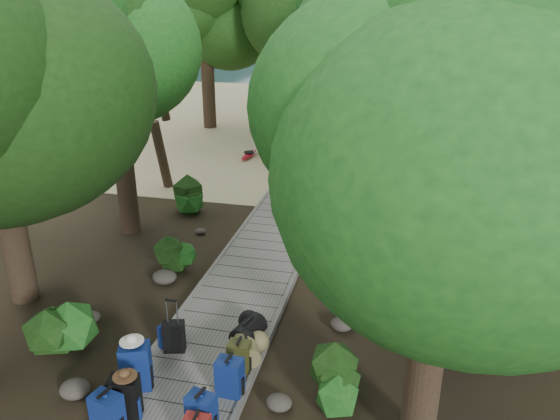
% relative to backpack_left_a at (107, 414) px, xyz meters
% --- Properties ---
extents(ground, '(120.00, 120.00, 0.00)m').
position_rel_backpack_left_a_xyz_m(ground, '(0.66, 4.33, -0.51)').
color(ground, black).
rests_on(ground, ground).
extents(sand_beach, '(40.00, 22.00, 0.02)m').
position_rel_backpack_left_a_xyz_m(sand_beach, '(0.66, 20.33, -0.50)').
color(sand_beach, tan).
rests_on(sand_beach, ground).
extents(distant_hill, '(32.00, 16.00, 12.00)m').
position_rel_backpack_left_a_xyz_m(distant_hill, '(-39.34, 52.33, -0.51)').
color(distant_hill, black).
rests_on(distant_hill, ground).
extents(boardwalk, '(2.00, 12.00, 0.12)m').
position_rel_backpack_left_a_xyz_m(boardwalk, '(0.66, 5.33, -0.45)').
color(boardwalk, gray).
rests_on(boardwalk, ground).
extents(backpack_left_a, '(0.48, 0.38, 0.79)m').
position_rel_backpack_left_a_xyz_m(backpack_left_a, '(0.00, 0.00, 0.00)').
color(backpack_left_a, navy).
rests_on(backpack_left_a, boardwalk).
extents(backpack_left_b, '(0.47, 0.37, 0.78)m').
position_rel_backpack_left_a_xyz_m(backpack_left_b, '(0.05, 0.40, -0.00)').
color(backpack_left_b, black).
rests_on(backpack_left_b, boardwalk).
extents(backpack_left_c, '(0.55, 0.47, 0.87)m').
position_rel_backpack_left_a_xyz_m(backpack_left_c, '(-0.10, 1.06, 0.04)').
color(backpack_left_c, navy).
rests_on(backpack_left_c, boardwalk).
extents(backpack_left_d, '(0.39, 0.33, 0.50)m').
position_rel_backpack_left_a_xyz_m(backpack_left_d, '(-0.02, 2.13, -0.15)').
color(backpack_left_d, navy).
rests_on(backpack_left_d, boardwalk).
extents(backpack_right_b, '(0.45, 0.36, 0.72)m').
position_rel_backpack_left_a_xyz_m(backpack_right_b, '(1.26, 0.37, -0.03)').
color(backpack_right_b, navy).
rests_on(backpack_right_b, boardwalk).
extents(backpack_right_c, '(0.42, 0.31, 0.70)m').
position_rel_backpack_left_a_xyz_m(backpack_right_c, '(1.40, 1.24, -0.05)').
color(backpack_right_c, navy).
rests_on(backpack_right_c, boardwalk).
extents(backpack_right_d, '(0.37, 0.27, 0.56)m').
position_rel_backpack_left_a_xyz_m(backpack_right_d, '(1.36, 1.87, -0.11)').
color(backpack_right_d, '#363A18').
rests_on(backpack_right_d, boardwalk).
extents(duffel_right_khaki, '(0.62, 0.71, 0.40)m').
position_rel_backpack_left_a_xyz_m(duffel_right_khaki, '(1.41, 2.12, -0.19)').
color(duffel_right_khaki, olive).
rests_on(duffel_right_khaki, boardwalk).
extents(duffel_right_black, '(0.58, 0.75, 0.42)m').
position_rel_backpack_left_a_xyz_m(duffel_right_black, '(1.29, 2.63, -0.18)').
color(duffel_right_black, black).
rests_on(duffel_right_black, boardwalk).
extents(suitcase_on_boardwalk, '(0.42, 0.30, 0.58)m').
position_rel_backpack_left_a_xyz_m(suitcase_on_boardwalk, '(0.10, 2.07, -0.10)').
color(suitcase_on_boardwalk, black).
rests_on(suitcase_on_boardwalk, boardwalk).
extents(lone_suitcase_on_sand, '(0.48, 0.29, 0.74)m').
position_rel_backpack_left_a_xyz_m(lone_suitcase_on_sand, '(1.02, 12.32, -0.13)').
color(lone_suitcase_on_sand, black).
rests_on(lone_suitcase_on_sand, sand_beach).
extents(hat_brown, '(0.35, 0.35, 0.11)m').
position_rel_backpack_left_a_xyz_m(hat_brown, '(0.12, 0.36, 0.44)').
color(hat_brown, '#51351E').
rests_on(hat_brown, backpack_left_b).
extents(hat_white, '(0.38, 0.38, 0.13)m').
position_rel_backpack_left_a_xyz_m(hat_white, '(-0.11, 1.05, 0.54)').
color(hat_white, silver).
rests_on(hat_white, backpack_left_c).
extents(kayak, '(0.82, 2.92, 0.29)m').
position_rel_backpack_left_a_xyz_m(kayak, '(-2.06, 14.22, -0.35)').
color(kayak, '#A00D19').
rests_on(kayak, sand_beach).
extents(sun_lounger, '(0.88, 2.06, 0.64)m').
position_rel_backpack_left_a_xyz_m(sun_lounger, '(3.24, 13.28, -0.17)').
color(sun_lounger, silver).
rests_on(sun_lounger, sand_beach).
extents(tree_right_a, '(4.24, 4.24, 7.06)m').
position_rel_backpack_left_a_xyz_m(tree_right_a, '(4.27, 0.99, 3.02)').
color(tree_right_a, black).
rests_on(tree_right_a, ground).
extents(tree_right_b, '(5.43, 5.43, 9.69)m').
position_rel_backpack_left_a_xyz_m(tree_right_b, '(5.40, 3.15, 4.33)').
color(tree_right_b, black).
rests_on(tree_right_b, ground).
extents(tree_right_c, '(5.13, 5.13, 8.88)m').
position_rel_backpack_left_a_xyz_m(tree_right_c, '(4.69, 5.96, 3.93)').
color(tree_right_c, black).
rests_on(tree_right_c, ground).
extents(tree_right_d, '(5.40, 5.40, 9.91)m').
position_rel_backpack_left_a_xyz_m(tree_right_d, '(6.49, 8.48, 4.44)').
color(tree_right_d, black).
rests_on(tree_right_d, ground).
extents(tree_right_e, '(5.31, 5.31, 9.56)m').
position_rel_backpack_left_a_xyz_m(tree_right_e, '(5.34, 12.02, 4.27)').
color(tree_right_e, black).
rests_on(tree_right_e, ground).
extents(tree_right_f, '(5.99, 5.99, 10.70)m').
position_rel_backpack_left_a_xyz_m(tree_right_f, '(7.09, 14.00, 4.84)').
color(tree_right_f, black).
rests_on(tree_right_f, ground).
extents(tree_left_c, '(4.15, 4.15, 7.21)m').
position_rel_backpack_left_a_xyz_m(tree_left_c, '(-3.24, 6.86, 3.09)').
color(tree_left_c, black).
rests_on(tree_left_c, ground).
extents(tree_back_a, '(5.73, 5.73, 9.91)m').
position_rel_backpack_left_a_xyz_m(tree_back_a, '(-1.27, 18.88, 4.44)').
color(tree_back_a, black).
rests_on(tree_back_a, ground).
extents(tree_back_b, '(5.54, 5.54, 9.89)m').
position_rel_backpack_left_a_xyz_m(tree_back_b, '(2.47, 20.63, 4.43)').
color(tree_back_b, black).
rests_on(tree_back_b, ground).
extents(tree_back_c, '(4.85, 4.85, 8.72)m').
position_rel_backpack_left_a_xyz_m(tree_back_c, '(6.14, 19.63, 3.85)').
color(tree_back_c, black).
rests_on(tree_back_c, ground).
extents(tree_back_d, '(5.16, 5.16, 8.60)m').
position_rel_backpack_left_a_xyz_m(tree_back_d, '(-5.25, 18.61, 3.79)').
color(tree_back_d, black).
rests_on(tree_back_d, ground).
extents(palm_right_a, '(4.11, 4.11, 7.00)m').
position_rel_backpack_left_a_xyz_m(palm_right_a, '(3.70, 9.96, 2.99)').
color(palm_right_a, '#1B4613').
rests_on(palm_right_a, ground).
extents(palm_right_b, '(4.28, 4.28, 8.28)m').
position_rel_backpack_left_a_xyz_m(palm_right_b, '(5.16, 15.85, 3.62)').
color(palm_right_b, '#1B4613').
rests_on(palm_right_b, ground).
extents(palm_right_c, '(3.83, 3.83, 6.09)m').
position_rel_backpack_left_a_xyz_m(palm_right_c, '(2.59, 17.14, 2.53)').
color(palm_right_c, '#1B4613').
rests_on(palm_right_c, ground).
extents(palm_left_a, '(4.25, 4.25, 6.76)m').
position_rel_backpack_left_a_xyz_m(palm_left_a, '(-3.97, 10.33, 2.87)').
color(palm_left_a, '#1B4613').
rests_on(palm_left_a, ground).
extents(rock_left_a, '(0.50, 0.45, 0.27)m').
position_rel_backpack_left_a_xyz_m(rock_left_a, '(-1.04, 0.74, -0.38)').
color(rock_left_a, '#4C473F').
rests_on(rock_left_a, ground).
extents(rock_left_b, '(0.39, 0.36, 0.22)m').
position_rel_backpack_left_a_xyz_m(rock_left_b, '(-1.95, 2.69, -0.41)').
color(rock_left_b, '#4C473F').
rests_on(rock_left_b, ground).
extents(rock_left_c, '(0.55, 0.49, 0.30)m').
position_rel_backpack_left_a_xyz_m(rock_left_c, '(-1.18, 4.45, -0.36)').
color(rock_left_c, '#4C473F').
rests_on(rock_left_c, ground).
extents(rock_left_d, '(0.28, 0.25, 0.15)m').
position_rel_backpack_left_a_xyz_m(rock_left_d, '(-1.34, 7.10, -0.44)').
color(rock_left_d, '#4C473F').
rests_on(rock_left_d, ground).
extents(rock_right_a, '(0.41, 0.37, 0.23)m').
position_rel_backpack_left_a_xyz_m(rock_right_a, '(2.20, 1.22, -0.40)').
color(rock_right_a, '#4C473F').
rests_on(rock_right_a, ground).
extents(rock_right_b, '(0.44, 0.40, 0.24)m').
position_rel_backpack_left_a_xyz_m(rock_right_b, '(2.88, 3.56, -0.39)').
color(rock_right_b, '#4C473F').
rests_on(rock_right_b, ground).
extents(rock_right_c, '(0.34, 0.31, 0.19)m').
position_rel_backpack_left_a_xyz_m(rock_right_c, '(2.17, 6.02, -0.42)').
color(rock_right_c, '#4C473F').
rests_on(rock_right_c, ground).
extents(rock_right_d, '(0.56, 0.50, 0.31)m').
position_rel_backpack_left_a_xyz_m(rock_right_d, '(3.39, 8.16, -0.36)').
color(rock_right_d, '#4C473F').
rests_on(rock_right_d, ground).
extents(shrub_left_a, '(1.13, 1.13, 1.02)m').
position_rel_backpack_left_a_xyz_m(shrub_left_a, '(-1.91, 1.64, -0.01)').
color(shrub_left_a, '#164A18').
rests_on(shrub_left_a, ground).
extents(shrub_left_b, '(0.84, 0.84, 0.76)m').
position_rel_backpack_left_a_xyz_m(shrub_left_b, '(-1.16, 5.07, -0.13)').
color(shrub_left_b, '#164A18').
rests_on(shrub_left_b, ground).
extents(shrub_left_c, '(1.03, 1.03, 0.93)m').
position_rel_backpack_left_a_xyz_m(shrub_left_c, '(-2.25, 8.42, -0.05)').
color(shrub_left_c, '#164A18').
rests_on(shrub_left_c, ground).
extents(shrub_right_a, '(0.88, 0.88, 0.79)m').
position_rel_backpack_left_a_xyz_m(shrub_right_a, '(3.13, 1.52, -0.12)').
color(shrub_right_a, '#164A18').
rests_on(shrub_right_a, ground).
extents(shrub_right_b, '(1.17, 1.17, 1.06)m').
position_rel_backpack_left_a_xyz_m(shrub_right_b, '(3.44, 6.11, 0.01)').
color(shrub_right_b, '#164A18').
rests_on(shrub_right_b, ground).
extents(shrub_right_c, '(0.83, 0.83, 0.75)m').
position_rel_backpack_left_a_xyz_m(shrub_right_c, '(2.99, 9.41, -0.14)').
color(shrub_right_c, '#164A18').
rests_on(shrub_right_c, ground).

